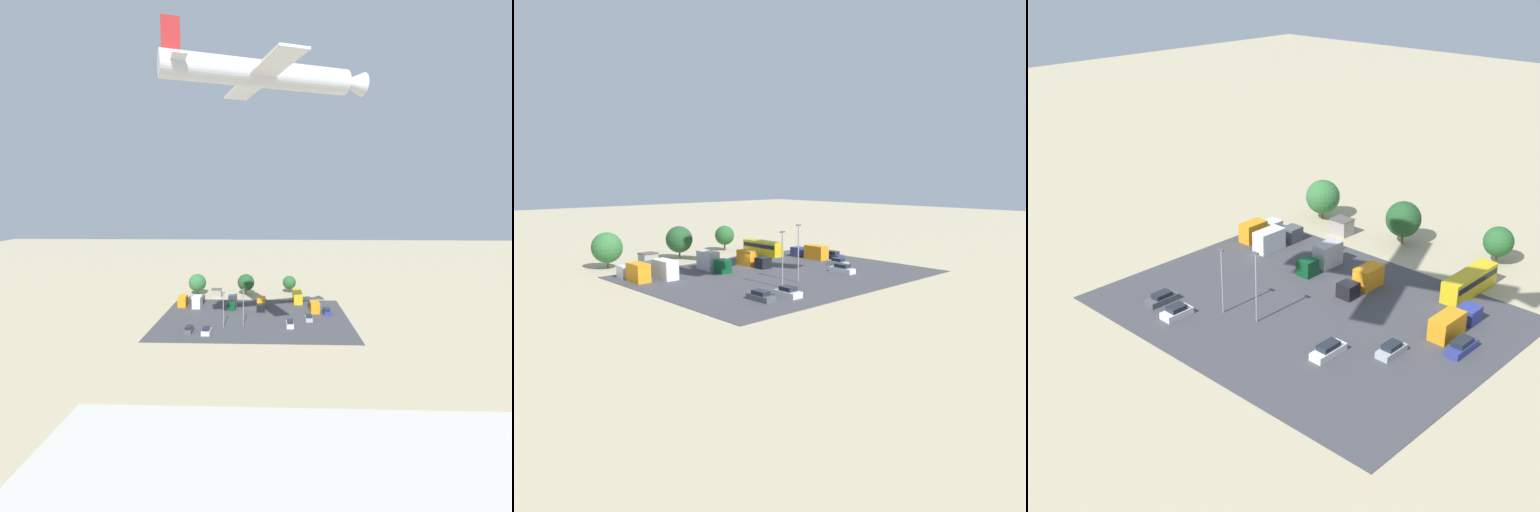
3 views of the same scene
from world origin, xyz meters
The scene contains 20 objects.
ground_plane centered at (0.00, 0.00, 0.00)m, with size 400.00×400.00×0.00m, color tan.
parking_lot_surface centered at (0.00, 8.77, 0.04)m, with size 49.68×38.49×0.08m.
shed_building centered at (13.11, -14.03, 1.36)m, with size 3.24×2.80×2.69m.
bus centered at (-12.61, -9.63, 1.73)m, with size 2.61×10.43×3.06m.
parked_car_0 centered at (-9.15, 15.51, 0.74)m, with size 1.76×4.78×1.58m.
parked_car_1 centered at (-14.27, 10.36, 0.69)m, with size 1.76×4.01×1.46m.
parked_car_2 centered at (-19.79, 4.25, 0.75)m, with size 1.84×4.66×1.62m.
parked_car_3 centered at (10.72, 21.70, 0.71)m, with size 1.98×4.00×1.52m.
parked_car_4 centered at (15.09, 20.67, 0.68)m, with size 1.76×4.41×1.43m.
parked_truck_0 centered at (21.49, -3.49, 1.49)m, with size 2.37×7.67×3.08m.
parked_truck_1 centered at (-1.62, -0.54, 1.43)m, with size 2.36×7.62×2.94m.
parked_truck_2 centered at (17.05, -2.76, 1.57)m, with size 2.39×8.93×3.25m.
parked_truck_3 centered at (6.86, -1.92, 1.67)m, with size 2.31×7.70×3.48m.
parked_truck_4 centered at (-16.67, 1.04, 1.40)m, with size 2.45×8.83×2.87m.
tree_near_shed centered at (19.88, -17.10, 4.01)m, with size 5.75×5.75×6.89m.
tree_apron_mid centered at (3.82, -17.55, 4.14)m, with size 5.56×5.56×6.92m.
tree_apron_far centered at (-10.64, -20.81, 3.55)m, with size 4.48×4.48×5.80m.
light_pole_lot_centre centered at (7.24, 16.93, 4.93)m, with size 0.90×0.28×8.83m.
light_pole_lot_edge centered at (2.42, 15.67, 5.24)m, with size 0.90×0.28×9.45m.
airplane centered at (-3.77, 43.59, 51.23)m, with size 34.16×28.00×8.91m.
Camera 1 is at (-4.22, 111.40, 31.29)m, focal length 28.00 mm.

